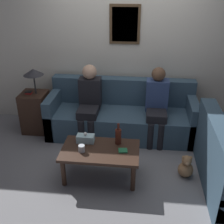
{
  "coord_description": "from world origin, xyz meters",
  "views": [
    {
      "loc": [
        0.3,
        -3.6,
        2.45
      ],
      "look_at": [
        -0.09,
        -0.11,
        0.68
      ],
      "focal_mm": 45.0,
      "sensor_mm": 36.0,
      "label": 1
    }
  ],
  "objects_px": {
    "couch_main": "(121,116)",
    "coffee_table": "(100,153)",
    "wine_bottle": "(118,136)",
    "drinking_glass": "(82,148)",
    "person_right": "(157,103)",
    "person_left": "(89,99)",
    "teddy_bear": "(186,167)"
  },
  "relations": [
    {
      "from": "couch_main",
      "to": "teddy_bear",
      "type": "distance_m",
      "value": 1.41
    },
    {
      "from": "drinking_glass",
      "to": "person_left",
      "type": "relative_size",
      "value": 0.08
    },
    {
      "from": "wine_bottle",
      "to": "person_left",
      "type": "relative_size",
      "value": 0.25
    },
    {
      "from": "couch_main",
      "to": "coffee_table",
      "type": "bearing_deg",
      "value": -98.82
    },
    {
      "from": "drinking_glass",
      "to": "teddy_bear",
      "type": "distance_m",
      "value": 1.39
    },
    {
      "from": "couch_main",
      "to": "coffee_table",
      "type": "xyz_separation_m",
      "value": [
        -0.18,
        -1.16,
        0.05
      ]
    },
    {
      "from": "teddy_bear",
      "to": "coffee_table",
      "type": "bearing_deg",
      "value": -174.09
    },
    {
      "from": "drinking_glass",
      "to": "couch_main",
      "type": "bearing_deg",
      "value": 71.9
    },
    {
      "from": "coffee_table",
      "to": "drinking_glass",
      "type": "bearing_deg",
      "value": -161.73
    },
    {
      "from": "drinking_glass",
      "to": "teddy_bear",
      "type": "relative_size",
      "value": 0.29
    },
    {
      "from": "coffee_table",
      "to": "teddy_bear",
      "type": "bearing_deg",
      "value": 5.91
    },
    {
      "from": "wine_bottle",
      "to": "drinking_glass",
      "type": "bearing_deg",
      "value": -151.59
    },
    {
      "from": "wine_bottle",
      "to": "teddy_bear",
      "type": "height_order",
      "value": "wine_bottle"
    },
    {
      "from": "coffee_table",
      "to": "couch_main",
      "type": "bearing_deg",
      "value": 81.18
    },
    {
      "from": "wine_bottle",
      "to": "teddy_bear",
      "type": "relative_size",
      "value": 0.93
    },
    {
      "from": "wine_bottle",
      "to": "coffee_table",
      "type": "bearing_deg",
      "value": -142.77
    },
    {
      "from": "person_right",
      "to": "couch_main",
      "type": "bearing_deg",
      "value": 166.12
    },
    {
      "from": "drinking_glass",
      "to": "person_right",
      "type": "xyz_separation_m",
      "value": [
        0.95,
        1.1,
        0.17
      ]
    },
    {
      "from": "coffee_table",
      "to": "person_right",
      "type": "height_order",
      "value": "person_right"
    },
    {
      "from": "coffee_table",
      "to": "wine_bottle",
      "type": "height_order",
      "value": "wine_bottle"
    },
    {
      "from": "person_left",
      "to": "person_right",
      "type": "distance_m",
      "value": 1.05
    },
    {
      "from": "couch_main",
      "to": "drinking_glass",
      "type": "height_order",
      "value": "couch_main"
    },
    {
      "from": "person_left",
      "to": "teddy_bear",
      "type": "height_order",
      "value": "person_left"
    },
    {
      "from": "coffee_table",
      "to": "drinking_glass",
      "type": "xyz_separation_m",
      "value": [
        -0.22,
        -0.07,
        0.1
      ]
    },
    {
      "from": "coffee_table",
      "to": "drinking_glass",
      "type": "distance_m",
      "value": 0.26
    },
    {
      "from": "drinking_glass",
      "to": "person_right",
      "type": "relative_size",
      "value": 0.08
    },
    {
      "from": "coffee_table",
      "to": "wine_bottle",
      "type": "xyz_separation_m",
      "value": [
        0.21,
        0.16,
        0.17
      ]
    },
    {
      "from": "couch_main",
      "to": "coffee_table",
      "type": "distance_m",
      "value": 1.17
    },
    {
      "from": "wine_bottle",
      "to": "drinking_glass",
      "type": "height_order",
      "value": "wine_bottle"
    },
    {
      "from": "couch_main",
      "to": "person_left",
      "type": "height_order",
      "value": "person_left"
    },
    {
      "from": "couch_main",
      "to": "teddy_bear",
      "type": "height_order",
      "value": "couch_main"
    },
    {
      "from": "coffee_table",
      "to": "wine_bottle",
      "type": "bearing_deg",
      "value": 37.23
    }
  ]
}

